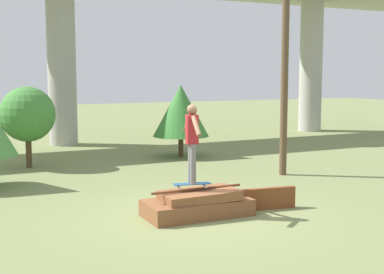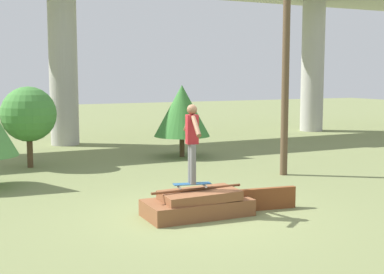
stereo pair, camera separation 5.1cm
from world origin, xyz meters
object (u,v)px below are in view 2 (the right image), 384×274
object	(u,v)px
skater	(192,138)
tree_behind_left	(29,114)
utility_pole	(286,28)
skateboard	(192,184)
tree_mid_back	(182,111)

from	to	relation	value
skater	tree_behind_left	distance (m)	7.32
skater	utility_pole	xyz separation A→B (m)	(4.15, 2.80, 2.47)
skateboard	tree_behind_left	world-z (taller)	tree_behind_left
skateboard	tree_behind_left	distance (m)	7.38
tree_mid_back	utility_pole	bearing A→B (deg)	-74.21
skateboard	skater	world-z (taller)	skater
utility_pole	skateboard	bearing A→B (deg)	-146.07
skater	utility_pole	size ratio (longest dim) A/B	0.20
skateboard	tree_mid_back	bearing A→B (deg)	66.99
skateboard	tree_mid_back	size ratio (longest dim) A/B	0.32
utility_pole	tree_behind_left	size ratio (longest dim) A/B	3.21
skateboard	tree_behind_left	bearing A→B (deg)	105.87
skater	utility_pole	world-z (taller)	utility_pole
skateboard	utility_pole	size ratio (longest dim) A/B	0.10
utility_pole	tree_mid_back	bearing A→B (deg)	105.79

